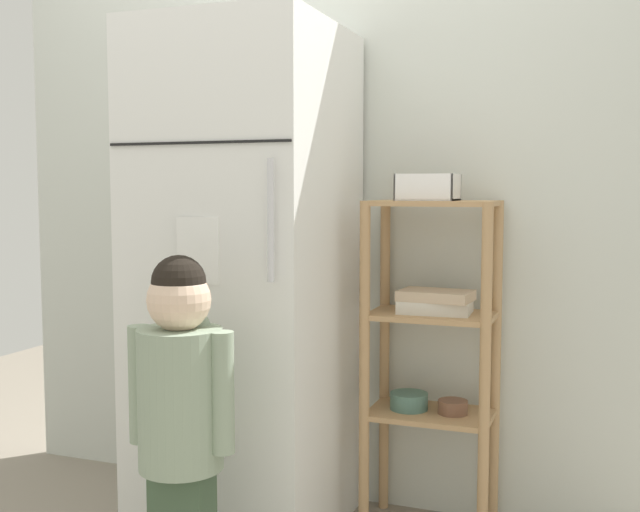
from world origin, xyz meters
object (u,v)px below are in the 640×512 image
object	(u,v)px
refrigerator	(247,283)
pantry_shelf_unit	(431,339)
child_standing	(181,398)
fruit_bin	(429,189)

from	to	relation	value
refrigerator	pantry_shelf_unit	distance (m)	0.66
refrigerator	pantry_shelf_unit	size ratio (longest dim) A/B	1.51
child_standing	fruit_bin	bearing A→B (deg)	55.01
pantry_shelf_unit	fruit_bin	bearing A→B (deg)	-178.79
child_standing	pantry_shelf_unit	size ratio (longest dim) A/B	0.88
child_standing	fruit_bin	xyz separation A→B (m)	(0.53, 0.75, 0.58)
pantry_shelf_unit	fruit_bin	xyz separation A→B (m)	(-0.01, -0.00, 0.51)
refrigerator	child_standing	world-z (taller)	refrigerator
pantry_shelf_unit	child_standing	bearing A→B (deg)	-125.72
child_standing	fruit_bin	size ratio (longest dim) A/B	5.12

